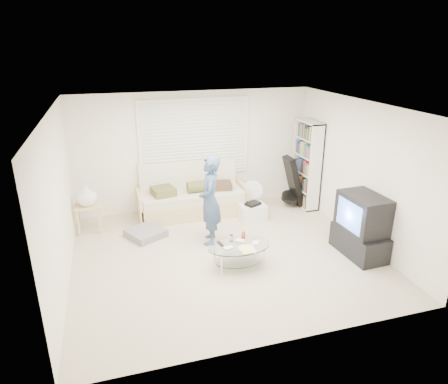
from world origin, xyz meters
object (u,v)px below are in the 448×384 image
object	(u,v)px
tv_unit	(361,226)
coffee_table	(239,249)
bookshelf	(307,165)
futon_sofa	(192,198)

from	to	relation	value
tv_unit	coffee_table	xyz separation A→B (m)	(-2.08, 0.19, -0.21)
bookshelf	coffee_table	size ratio (longest dim) A/B	1.81
futon_sofa	bookshelf	bearing A→B (deg)	-5.82
bookshelf	tv_unit	bearing A→B (deg)	-93.18
bookshelf	tv_unit	xyz separation A→B (m)	(-0.13, -2.25, -0.42)
futon_sofa	coffee_table	bearing A→B (deg)	-83.03
futon_sofa	coffee_table	world-z (taller)	futon_sofa
futon_sofa	bookshelf	world-z (taller)	bookshelf
tv_unit	coffee_table	size ratio (longest dim) A/B	1.04
coffee_table	futon_sofa	bearing A→B (deg)	96.97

